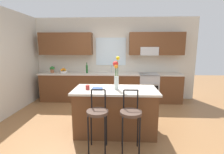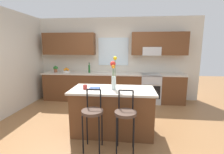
% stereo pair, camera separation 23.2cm
% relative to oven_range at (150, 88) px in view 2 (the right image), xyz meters
% --- Properties ---
extents(ground_plane, '(14.00, 14.00, 0.00)m').
position_rel_oven_range_xyz_m(ground_plane, '(-1.22, -1.68, -0.46)').
color(ground_plane, olive).
extents(wall_left, '(0.12, 4.60, 2.70)m').
position_rel_oven_range_xyz_m(wall_left, '(-3.78, -1.38, 0.89)').
color(wall_left, beige).
rests_on(wall_left, ground).
extents(back_wall_assembly, '(5.60, 0.50, 2.70)m').
position_rel_oven_range_xyz_m(back_wall_assembly, '(-1.19, 0.31, 1.05)').
color(back_wall_assembly, beige).
rests_on(back_wall_assembly, ground).
extents(counter_run, '(4.56, 0.64, 0.92)m').
position_rel_oven_range_xyz_m(counter_run, '(-1.22, 0.02, 0.01)').
color(counter_run, brown).
rests_on(counter_run, ground).
extents(sink_faucet, '(0.02, 0.13, 0.23)m').
position_rel_oven_range_xyz_m(sink_faucet, '(-1.19, 0.17, 0.60)').
color(sink_faucet, '#B7BABC').
rests_on(sink_faucet, counter_run).
extents(oven_range, '(0.60, 0.64, 0.92)m').
position_rel_oven_range_xyz_m(oven_range, '(0.00, 0.00, 0.00)').
color(oven_range, '#B7BABC').
rests_on(oven_range, ground).
extents(kitchen_island, '(1.66, 0.82, 0.92)m').
position_rel_oven_range_xyz_m(kitchen_island, '(-1.00, -2.02, 0.00)').
color(kitchen_island, brown).
rests_on(kitchen_island, ground).
extents(bar_stool_near, '(0.36, 0.36, 1.04)m').
position_rel_oven_range_xyz_m(bar_stool_near, '(-1.27, -2.64, 0.18)').
color(bar_stool_near, black).
rests_on(bar_stool_near, ground).
extents(bar_stool_middle, '(0.36, 0.36, 1.04)m').
position_rel_oven_range_xyz_m(bar_stool_middle, '(-0.72, -2.64, 0.18)').
color(bar_stool_middle, black).
rests_on(bar_stool_middle, ground).
extents(flower_vase, '(0.13, 0.14, 0.65)m').
position_rel_oven_range_xyz_m(flower_vase, '(-0.98, -2.04, 0.78)').
color(flower_vase, silver).
rests_on(flower_vase, kitchen_island).
extents(mug_ceramic, '(0.08, 0.08, 0.09)m').
position_rel_oven_range_xyz_m(mug_ceramic, '(-1.54, -2.10, 0.51)').
color(mug_ceramic, '#A52D28').
rests_on(mug_ceramic, kitchen_island).
extents(cookbook, '(0.20, 0.15, 0.03)m').
position_rel_oven_range_xyz_m(cookbook, '(-1.35, -2.08, 0.48)').
color(cookbook, navy).
rests_on(cookbook, kitchen_island).
extents(fruit_bowl_oranges, '(0.24, 0.24, 0.16)m').
position_rel_oven_range_xyz_m(fruit_bowl_oranges, '(-2.76, 0.03, 0.52)').
color(fruit_bowl_oranges, silver).
rests_on(fruit_bowl_oranges, counter_run).
extents(bottle_olive_oil, '(0.06, 0.06, 0.34)m').
position_rel_oven_range_xyz_m(bottle_olive_oil, '(-1.98, 0.02, 0.60)').
color(bottle_olive_oil, '#1E5923').
rests_on(bottle_olive_oil, counter_run).
extents(potted_plant_small, '(0.17, 0.11, 0.21)m').
position_rel_oven_range_xyz_m(potted_plant_small, '(-3.12, 0.02, 0.58)').
color(potted_plant_small, '#9E5B3D').
rests_on(potted_plant_small, counter_run).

